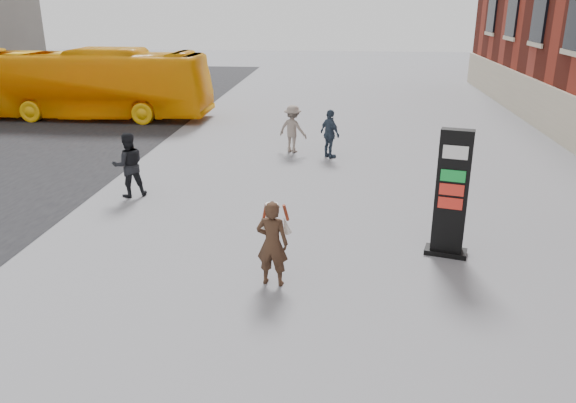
# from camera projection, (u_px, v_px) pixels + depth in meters

# --- Properties ---
(ground) EXTENTS (100.00, 100.00, 0.00)m
(ground) POSITION_uv_depth(u_px,v_px,m) (253.00, 282.00, 10.36)
(ground) COLOR #9E9EA3
(info_pylon) EXTENTS (0.91, 0.61, 2.60)m
(info_pylon) POSITION_uv_depth(u_px,v_px,m) (452.00, 194.00, 11.06)
(info_pylon) COLOR black
(info_pylon) RESTS_ON ground
(woman) EXTENTS (0.66, 0.62, 1.60)m
(woman) POSITION_uv_depth(u_px,v_px,m) (272.00, 242.00, 10.03)
(woman) COLOR #432F1D
(woman) RESTS_ON ground
(bus) EXTENTS (10.69, 2.53, 2.98)m
(bus) POSITION_uv_depth(u_px,v_px,m) (86.00, 84.00, 24.23)
(bus) COLOR #F3A607
(bus) RESTS_ON road
(pedestrian_a) EXTENTS (1.04, 0.96, 1.70)m
(pedestrian_a) POSITION_uv_depth(u_px,v_px,m) (129.00, 165.00, 14.62)
(pedestrian_a) COLOR black
(pedestrian_a) RESTS_ON ground
(pedestrian_b) EXTENTS (1.19, 0.98, 1.60)m
(pedestrian_b) POSITION_uv_depth(u_px,v_px,m) (293.00, 129.00, 18.95)
(pedestrian_b) COLOR gray
(pedestrian_b) RESTS_ON ground
(pedestrian_c) EXTENTS (0.88, 0.97, 1.58)m
(pedestrian_c) POSITION_uv_depth(u_px,v_px,m) (330.00, 134.00, 18.27)
(pedestrian_c) COLOR #303D4E
(pedestrian_c) RESTS_ON ground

